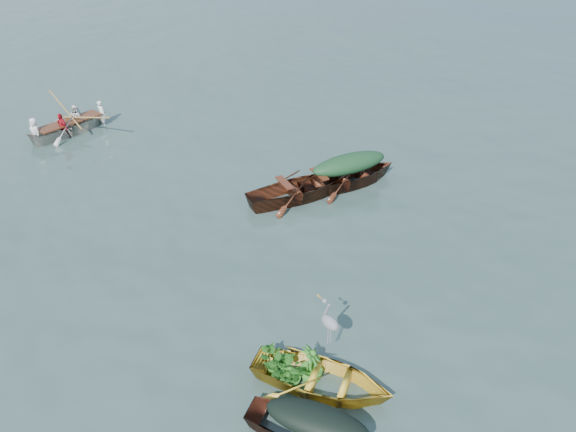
{
  "coord_description": "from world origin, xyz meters",
  "views": [
    {
      "loc": [
        -7.02,
        -6.53,
        7.77
      ],
      "look_at": [
        -0.3,
        2.39,
        0.5
      ],
      "focal_mm": 35.0,
      "sensor_mm": 36.0,
      "label": 1
    }
  ],
  "objects_px": {
    "open_wooden_boat": "(302,198)",
    "rowed_boat": "(72,133)",
    "yellow_dinghy": "(321,388)",
    "heron": "(330,329)",
    "green_tarp_boat": "(348,186)"
  },
  "relations": [
    {
      "from": "open_wooden_boat",
      "to": "rowed_boat",
      "type": "height_order",
      "value": "open_wooden_boat"
    },
    {
      "from": "open_wooden_boat",
      "to": "rowed_boat",
      "type": "xyz_separation_m",
      "value": [
        -3.5,
        7.75,
        0.0
      ]
    },
    {
      "from": "green_tarp_boat",
      "to": "open_wooden_boat",
      "type": "relative_size",
      "value": 0.96
    },
    {
      "from": "open_wooden_boat",
      "to": "rowed_boat",
      "type": "distance_m",
      "value": 8.5
    },
    {
      "from": "rowed_boat",
      "to": "heron",
      "type": "bearing_deg",
      "value": 169.38
    },
    {
      "from": "yellow_dinghy",
      "to": "open_wooden_boat",
      "type": "relative_size",
      "value": 0.72
    },
    {
      "from": "yellow_dinghy",
      "to": "rowed_boat",
      "type": "bearing_deg",
      "value": 56.62
    },
    {
      "from": "yellow_dinghy",
      "to": "green_tarp_boat",
      "type": "relative_size",
      "value": 0.75
    },
    {
      "from": "heron",
      "to": "green_tarp_boat",
      "type": "bearing_deg",
      "value": 11.99
    },
    {
      "from": "yellow_dinghy",
      "to": "rowed_boat",
      "type": "height_order",
      "value": "rowed_boat"
    },
    {
      "from": "rowed_boat",
      "to": "heron",
      "type": "height_order",
      "value": "heron"
    },
    {
      "from": "open_wooden_boat",
      "to": "heron",
      "type": "height_order",
      "value": "heron"
    },
    {
      "from": "green_tarp_boat",
      "to": "heron",
      "type": "height_order",
      "value": "heron"
    },
    {
      "from": "yellow_dinghy",
      "to": "green_tarp_boat",
      "type": "distance_m",
      "value": 7.07
    },
    {
      "from": "green_tarp_boat",
      "to": "yellow_dinghy",
      "type": "bearing_deg",
      "value": 144.26
    }
  ]
}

